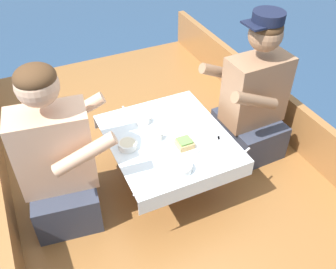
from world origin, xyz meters
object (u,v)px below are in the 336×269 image
object	(u,v)px
person_port	(58,162)
coffee_cup_port	(143,120)
sandwich	(184,143)
person_starboard	(253,101)
coffee_cup_starboard	(156,136)

from	to	relation	value
person_port	coffee_cup_port	xyz separation A→B (m)	(0.57, 0.16, -0.01)
sandwich	coffee_cup_port	world-z (taller)	sandwich
person_starboard	coffee_cup_port	xyz separation A→B (m)	(-0.73, 0.13, -0.01)
person_port	sandwich	size ratio (longest dim) A/B	10.66
person_port	sandwich	distance (m)	0.71
person_port	sandwich	bearing A→B (deg)	-4.01
coffee_cup_starboard	person_port	bearing A→B (deg)	178.34
sandwich	coffee_cup_port	distance (m)	0.34
coffee_cup_port	person_starboard	bearing A→B (deg)	-10.36
person_port	person_starboard	xyz separation A→B (m)	(1.30, 0.03, 0.00)
person_port	coffee_cup_starboard	xyz separation A→B (m)	(0.58, -0.02, -0.01)
coffee_cup_port	person_port	bearing A→B (deg)	-163.81
person_port	person_starboard	world-z (taller)	person_starboard
person_port	sandwich	world-z (taller)	person_port
person_port	coffee_cup_port	size ratio (longest dim) A/B	9.32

